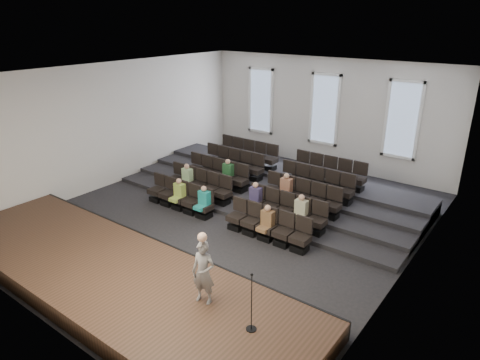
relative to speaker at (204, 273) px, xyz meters
name	(u,v)px	position (x,y,z in m)	size (l,w,h in m)	color
ground	(231,217)	(-2.88, 4.66, -1.27)	(14.00, 14.00, 0.00)	black
ceiling	(229,73)	(-2.88, 4.66, 3.74)	(12.00, 14.00, 0.02)	white
wall_back	(325,114)	(-2.88, 11.68, 1.23)	(12.00, 0.04, 5.00)	silver
wall_front	(25,227)	(-2.88, -2.36, 1.23)	(12.00, 0.04, 5.00)	silver
wall_left	(116,124)	(-8.90, 4.66, 1.23)	(0.04, 14.00, 5.00)	silver
wall_right	(415,191)	(3.14, 4.66, 1.23)	(0.04, 14.00, 5.00)	silver
stage	(112,276)	(-2.88, -0.44, -1.02)	(11.80, 3.60, 0.50)	#40281B
stage_lip	(161,249)	(-2.88, 1.33, -1.02)	(11.80, 0.06, 0.52)	black
risers	(278,185)	(-2.88, 7.83, -1.07)	(11.80, 4.80, 0.60)	black
seating_rows	(256,186)	(-2.88, 6.20, -0.59)	(6.80, 4.70, 1.67)	black
windows	(324,109)	(-2.88, 11.61, 1.43)	(8.44, 0.10, 3.24)	white
audience	(236,193)	(-2.88, 4.98, -0.46)	(5.45, 2.64, 1.10)	#98B548
speaker	(204,273)	(0.00, 0.00, 0.00)	(0.56, 0.37, 1.54)	slate
mic_stand	(251,313)	(1.42, -0.13, -0.36)	(0.23, 0.23, 1.38)	black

